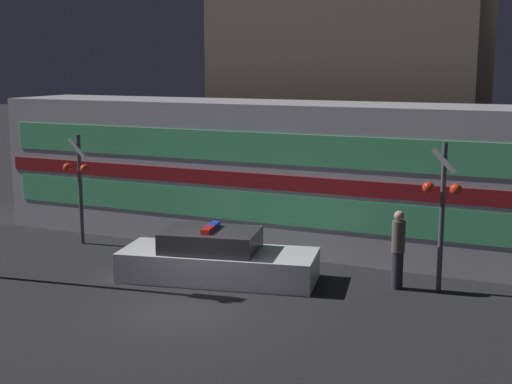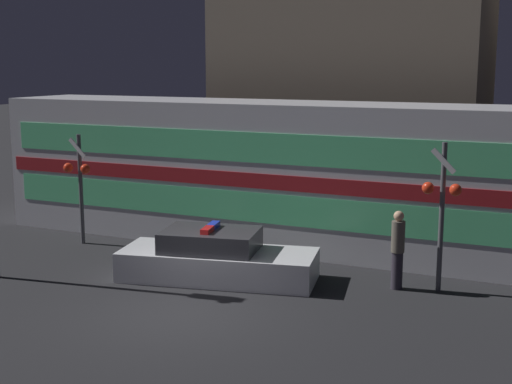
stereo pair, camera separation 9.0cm
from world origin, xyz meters
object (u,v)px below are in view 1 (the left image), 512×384
(pedestrian, at_px, (398,249))
(police_car, at_px, (217,259))
(crossing_signal_near, at_px, (442,203))
(train, at_px, (288,174))

(pedestrian, bearing_deg, police_car, -165.35)
(pedestrian, height_order, crossing_signal_near, crossing_signal_near)
(pedestrian, distance_m, crossing_signal_near, 1.46)
(train, relative_size, pedestrian, 9.67)
(crossing_signal_near, bearing_deg, police_car, -165.93)
(train, relative_size, police_car, 3.59)
(pedestrian, bearing_deg, crossing_signal_near, 11.37)
(police_car, height_order, pedestrian, pedestrian)
(train, relative_size, crossing_signal_near, 5.19)
(police_car, distance_m, crossing_signal_near, 5.45)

